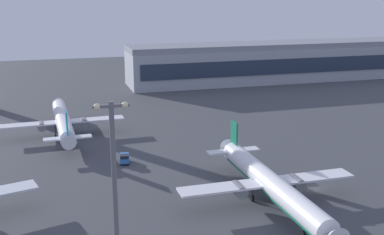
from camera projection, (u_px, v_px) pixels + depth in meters
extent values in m
plane|color=#424449|center=(313.00, 188.00, 93.35)|extent=(416.00, 416.00, 0.00)
cube|color=#9EA3AD|center=(274.00, 64.00, 206.62)|extent=(126.97, 22.00, 14.00)
cube|color=#263347|center=(287.00, 66.00, 196.05)|extent=(121.89, 0.40, 6.16)
cube|color=gray|center=(275.00, 45.00, 204.54)|extent=(126.97, 19.80, 2.40)
cylinder|color=white|center=(271.00, 183.00, 84.67)|extent=(4.10, 37.33, 3.94)
cone|color=white|center=(230.00, 149.00, 103.30)|extent=(3.56, 2.92, 3.54)
cube|color=white|center=(268.00, 182.00, 85.68)|extent=(33.19, 4.29, 0.36)
cube|color=white|center=(233.00, 151.00, 101.42)|extent=(11.41, 2.54, 0.36)
cube|color=#146B4C|center=(234.00, 137.00, 100.33)|extent=(0.33, 3.32, 6.74)
cylinder|color=slate|center=(296.00, 182.00, 87.45)|extent=(2.30, 3.74, 2.28)
cylinder|color=slate|center=(238.00, 190.00, 84.28)|extent=(2.30, 3.74, 2.28)
cube|color=#146B4C|center=(270.00, 189.00, 84.94)|extent=(3.70, 34.34, 0.37)
cylinder|color=#333338|center=(304.00, 223.00, 74.07)|extent=(0.29, 0.29, 3.68)
cylinder|color=black|center=(303.00, 233.00, 74.54)|extent=(0.42, 1.14, 1.14)
cylinder|color=#333338|center=(275.00, 186.00, 88.17)|extent=(0.29, 0.29, 3.68)
cylinder|color=black|center=(275.00, 195.00, 88.64)|extent=(0.42, 1.14, 1.14)
cylinder|color=#333338|center=(253.00, 189.00, 86.90)|extent=(0.29, 0.29, 3.68)
cylinder|color=black|center=(252.00, 198.00, 87.37)|extent=(0.42, 1.14, 1.14)
cylinder|color=white|center=(63.00, 120.00, 127.06)|extent=(5.03, 36.15, 3.80)
cone|color=white|center=(59.00, 105.00, 144.70)|extent=(3.69, 2.53, 3.61)
cone|color=white|center=(68.00, 141.00, 109.24)|extent=(3.52, 2.92, 3.42)
cube|color=white|center=(63.00, 122.00, 126.19)|extent=(32.16, 5.10, 0.35)
cube|color=white|center=(68.00, 138.00, 110.93)|extent=(11.09, 2.78, 0.35)
cube|color=#1984B2|center=(67.00, 125.00, 110.43)|extent=(0.41, 3.21, 6.51)
cylinder|color=slate|center=(42.00, 126.00, 124.69)|extent=(2.32, 3.68, 2.20)
cylinder|color=slate|center=(84.00, 123.00, 128.05)|extent=(2.32, 3.68, 2.20)
cube|color=#1984B2|center=(63.00, 124.00, 127.33)|extent=(4.56, 33.26, 0.36)
cylinder|color=#333338|center=(61.00, 116.00, 138.10)|extent=(0.28, 0.28, 3.55)
cylinder|color=black|center=(61.00, 122.00, 138.55)|extent=(0.44, 1.11, 1.10)
cylinder|color=#333338|center=(55.00, 130.00, 124.54)|extent=(0.28, 0.28, 3.55)
cylinder|color=black|center=(56.00, 136.00, 125.00)|extent=(0.44, 1.11, 1.10)
cylinder|color=#333338|center=(72.00, 128.00, 125.89)|extent=(0.28, 0.28, 3.55)
cylinder|color=black|center=(73.00, 135.00, 126.34)|extent=(0.44, 1.11, 1.10)
cube|color=#3372BF|center=(125.00, 160.00, 105.82)|extent=(2.31, 2.39, 1.10)
cube|color=#1E232D|center=(124.00, 156.00, 105.59)|extent=(2.11, 2.12, 0.70)
cube|color=#3372BF|center=(125.00, 157.00, 107.59)|extent=(2.28, 2.67, 1.40)
cylinder|color=black|center=(128.00, 163.00, 105.78)|extent=(0.44, 0.94, 0.90)
cylinder|color=black|center=(121.00, 163.00, 105.57)|extent=(0.44, 0.94, 0.90)
cylinder|color=black|center=(128.00, 159.00, 108.36)|extent=(0.44, 0.94, 0.90)
cylinder|color=black|center=(121.00, 159.00, 108.15)|extent=(0.44, 0.94, 0.90)
cylinder|color=slate|center=(115.00, 187.00, 63.89)|extent=(0.70, 0.70, 23.60)
cube|color=slate|center=(111.00, 106.00, 61.04)|extent=(4.80, 0.40, 0.40)
sphere|color=#F9EAB2|center=(97.00, 107.00, 60.55)|extent=(0.90, 0.90, 0.90)
sphere|color=#F9EAB2|center=(125.00, 105.00, 61.53)|extent=(0.90, 0.90, 0.90)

